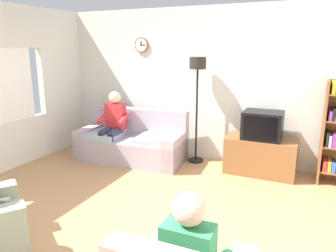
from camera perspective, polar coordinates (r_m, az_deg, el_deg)
The scene contains 7 objects.
ground_plane at distance 3.90m, azimuth -6.06°, elevation -17.18°, with size 12.00×12.00×0.00m, color #B27F51.
back_wall_assembly at distance 5.83m, azimuth 7.07°, elevation 7.25°, with size 6.20×0.17×2.70m.
couch at distance 5.87m, azimuth -6.37°, elevation -3.04°, with size 1.97×1.04×0.90m.
tv_stand at distance 5.43m, azimuth 16.12°, elevation -5.09°, with size 1.10×0.56×0.59m.
tv at distance 5.27m, azimuth 16.45°, elevation 0.15°, with size 0.60×0.49×0.44m.
floor_lamp at distance 5.55m, azimuth 5.24°, elevation 8.01°, with size 0.28×0.28×1.85m.
person_on_couch at distance 5.86m, azimuth -9.75°, elevation 0.70°, with size 0.54×0.56×1.24m.
Camera 1 is at (1.74, -2.86, 2.00)m, focal length 34.27 mm.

